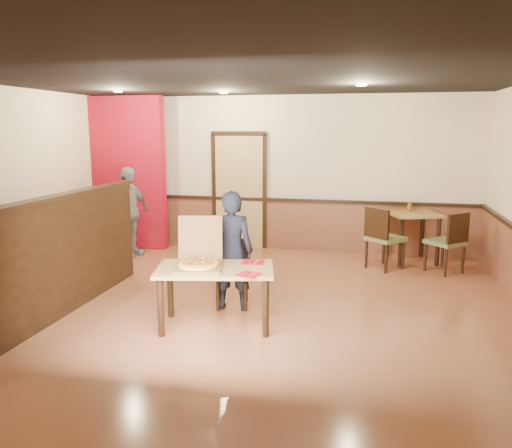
{
  "coord_description": "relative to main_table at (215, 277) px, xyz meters",
  "views": [
    {
      "loc": [
        1.53,
        -5.5,
        2.2
      ],
      "look_at": [
        0.3,
        0.0,
        1.13
      ],
      "focal_mm": 35.0,
      "sensor_mm": 36.0,
      "label": 1
    }
  ],
  "objects": [
    {
      "name": "condiment",
      "position": [
        2.32,
        3.53,
        0.34
      ],
      "size": [
        0.06,
        0.06,
        0.16
      ],
      "primitive_type": "cylinder",
      "color": "brown",
      "rests_on": "side_table"
    },
    {
      "name": "back_door",
      "position": [
        -0.72,
        3.84,
        0.47
      ],
      "size": [
        0.9,
        0.06,
        2.1
      ],
      "primitive_type": "cube",
      "color": "tan",
      "rests_on": "wall_back"
    },
    {
      "name": "pizza",
      "position": [
        -0.17,
        -0.09,
        0.16
      ],
      "size": [
        0.56,
        0.56,
        0.03
      ],
      "primitive_type": "cylinder",
      "rotation": [
        0.0,
        0.0,
        -0.32
      ],
      "color": "#DFAE51",
      "rests_on": "pizza_box"
    },
    {
      "name": "napkin_far",
      "position": [
        0.36,
        0.3,
        0.11
      ],
      "size": [
        0.26,
        0.26,
        0.01
      ],
      "rotation": [
        0.0,
        0.0,
        0.06
      ],
      "color": "red",
      "rests_on": "main_table"
    },
    {
      "name": "side_chair_left",
      "position": [
        1.88,
        2.83,
        -0.04
      ],
      "size": [
        0.69,
        0.69,
        0.99
      ],
      "rotation": [
        0.0,
        0.0,
        2.4
      ],
      "color": "#646E40",
      "rests_on": "floor"
    },
    {
      "name": "napkin_near",
      "position": [
        0.43,
        -0.2,
        0.11
      ],
      "size": [
        0.28,
        0.28,
        0.01
      ],
      "rotation": [
        0.0,
        0.0,
        -0.25
      ],
      "color": "red",
      "rests_on": "main_table"
    },
    {
      "name": "passerby",
      "position": [
        -2.42,
        2.73,
        0.2
      ],
      "size": [
        0.67,
        1.0,
        1.57
      ],
      "primitive_type": "imported",
      "rotation": [
        0.0,
        0.0,
        1.22
      ],
      "color": "gray",
      "rests_on": "floor"
    },
    {
      "name": "main_table",
      "position": [
        0.0,
        0.0,
        0.0
      ],
      "size": [
        1.41,
        0.98,
        0.69
      ],
      "rotation": [
        0.0,
        0.0,
        0.21
      ],
      "color": "#B38B4B",
      "rests_on": "floor"
    },
    {
      "name": "spot_a",
      "position": [
        -2.22,
        2.18,
        2.2
      ],
      "size": [
        0.14,
        0.14,
        0.02
      ],
      "primitive_type": "cylinder",
      "color": "beige",
      "rests_on": "ceiling"
    },
    {
      "name": "wainscot_back",
      "position": [
        0.08,
        3.85,
        -0.13
      ],
      "size": [
        7.0,
        0.04,
        0.9
      ],
      "primitive_type": "cube",
      "color": "brown",
      "rests_on": "floor"
    },
    {
      "name": "chair_rail_back",
      "position": [
        0.08,
        3.83,
        0.34
      ],
      "size": [
        7.0,
        0.06,
        0.06
      ],
      "primitive_type": "cube",
      "color": "black",
      "rests_on": "wall_back"
    },
    {
      "name": "pizza_box",
      "position": [
        -0.18,
        -0.03,
        0.17
      ],
      "size": [
        0.63,
        0.7,
        0.54
      ],
      "rotation": [
        0.0,
        0.0,
        0.24
      ],
      "color": "brown",
      "rests_on": "main_table"
    },
    {
      "name": "red_accent_panel",
      "position": [
        -2.82,
        3.38,
        0.82
      ],
      "size": [
        1.6,
        0.2,
        2.78
      ],
      "primitive_type": "cube",
      "color": "maroon",
      "rests_on": "floor"
    },
    {
      "name": "side_chair_right",
      "position": [
        2.88,
        2.83,
        -0.06
      ],
      "size": [
        0.67,
        0.67,
        0.96
      ],
      "rotation": [
        0.0,
        0.0,
        3.88
      ],
      "color": "#646E40",
      "rests_on": "floor"
    },
    {
      "name": "booth_partition",
      "position": [
        -1.92,
        0.18,
        0.15
      ],
      "size": [
        0.2,
        3.1,
        1.44
      ],
      "color": "black",
      "rests_on": "floor"
    },
    {
      "name": "spot_c",
      "position": [
        1.48,
        1.88,
        2.2
      ],
      "size": [
        0.14,
        0.14,
        0.02
      ],
      "primitive_type": "cylinder",
      "color": "beige",
      "rests_on": "ceiling"
    },
    {
      "name": "ceiling",
      "position": [
        0.08,
        0.38,
        2.22
      ],
      "size": [
        7.0,
        7.0,
        0.0
      ],
      "primitive_type": "plane",
      "rotation": [
        3.14,
        0.0,
        0.0
      ],
      "color": "black",
      "rests_on": "wall_back"
    },
    {
      "name": "wall_back",
      "position": [
        0.08,
        3.88,
        0.82
      ],
      "size": [
        7.0,
        0.0,
        7.0
      ],
      "primitive_type": "plane",
      "rotation": [
        1.57,
        0.0,
        0.0
      ],
      "color": "#FBE5C4",
      "rests_on": "floor"
    },
    {
      "name": "diner_chair",
      "position": [
        -0.0,
        0.73,
        -0.12
      ],
      "size": [
        0.49,
        0.49,
        0.84
      ],
      "rotation": [
        0.0,
        0.0,
        0.21
      ],
      "color": "#646E40",
      "rests_on": "floor"
    },
    {
      "name": "spot_b",
      "position": [
        -0.72,
        2.88,
        2.2
      ],
      "size": [
        0.14,
        0.14,
        0.02
      ],
      "primitive_type": "cylinder",
      "color": "beige",
      "rests_on": "ceiling"
    },
    {
      "name": "side_table",
      "position": [
        2.38,
        3.43,
        0.07
      ],
      "size": [
        0.98,
        0.98,
        0.84
      ],
      "rotation": [
        0.0,
        0.0,
        0.31
      ],
      "color": "#B38B4B",
      "rests_on": "floor"
    },
    {
      "name": "floor",
      "position": [
        0.08,
        0.38,
        -0.58
      ],
      "size": [
        7.0,
        7.0,
        0.0
      ],
      "primitive_type": "plane",
      "color": "#A86341",
      "rests_on": "ground"
    },
    {
      "name": "diner",
      "position": [
        0.03,
        0.59,
        0.16
      ],
      "size": [
        0.58,
        0.42,
        1.48
      ],
      "primitive_type": "imported",
      "rotation": [
        0.0,
        0.0,
        3.26
      ],
      "color": "black",
      "rests_on": "floor"
    }
  ]
}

